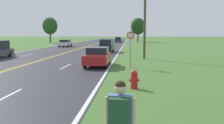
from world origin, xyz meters
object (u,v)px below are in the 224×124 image
tree_left_verge (138,26)px  car_dark_blue_sedan_receding (118,40)px  car_white_sedan_mid_far (65,43)px  tree_behind_sign (50,26)px  car_red_sedan_nearest (98,56)px  fire_hydrant (134,79)px  traffic_sign (131,40)px  hitchhiker_person (120,117)px  car_black_van_mid_near (107,45)px

tree_left_verge → car_dark_blue_sedan_receding: size_ratio=1.70×
car_white_sedan_mid_far → tree_behind_sign: bearing=24.5°
tree_behind_sign → car_red_sedan_nearest: tree_behind_sign is taller
fire_hydrant → car_dark_blue_sedan_receding: car_dark_blue_sedan_receding is taller
traffic_sign → car_red_sedan_nearest: (-2.55, 0.53, -1.29)m
fire_hydrant → hitchhiker_person: bearing=-93.2°
hitchhiker_person → car_white_sedan_mid_far: hitchhiker_person is taller
fire_hydrant → car_white_sedan_mid_far: car_white_sedan_mid_far is taller
tree_left_verge → car_black_van_mid_near: (-5.43, -38.26, -3.72)m
tree_left_verge → car_red_sedan_nearest: size_ratio=1.78×
fire_hydrant → tree_behind_sign: size_ratio=0.13×
fire_hydrant → car_white_sedan_mid_far: bearing=110.4°
car_white_sedan_mid_far → traffic_sign: bearing=-157.5°
car_black_van_mid_near → car_white_sedan_mid_far: (-9.36, 12.76, -0.17)m
traffic_sign → tree_left_verge: bearing=87.7°
fire_hydrant → car_dark_blue_sedan_receding: 57.55m
car_black_van_mid_near → car_white_sedan_mid_far: 15.82m
car_white_sedan_mid_far → hitchhiker_person: bearing=-165.3°
traffic_sign → car_white_sedan_mid_far: (-12.64, 27.48, -1.32)m
car_red_sedan_nearest → car_dark_blue_sedan_receding: (-1.05, 49.97, 0.01)m
traffic_sign → car_dark_blue_sedan_receding: 50.64m
fire_hydrant → car_dark_blue_sedan_receding: bearing=93.8°
fire_hydrant → tree_left_verge: size_ratio=0.12×
hitchhiker_person → fire_hydrant: 6.72m
tree_behind_sign → car_black_van_mid_near: size_ratio=1.65×
car_red_sedan_nearest → car_dark_blue_sedan_receding: bearing=-178.9°
traffic_sign → tree_left_verge: 53.09m
hitchhiker_person → tree_left_verge: 66.74m
tree_behind_sign → car_black_van_mid_near: (18.77, -31.48, -3.68)m
tree_left_verge → car_red_sedan_nearest: bearing=-95.1°
traffic_sign → tree_left_verge: size_ratio=0.39×
fire_hydrant → tree_left_verge: bearing=88.1°
car_red_sedan_nearest → fire_hydrant: bearing=20.1°
fire_hydrant → tree_behind_sign: bearing=112.7°
hitchhiker_person → tree_left_verge: size_ratio=0.24×
car_red_sedan_nearest → tree_left_verge: bearing=174.8°
car_black_van_mid_near → car_white_sedan_mid_far: bearing=-141.9°
hitchhiker_person → car_white_sedan_mid_far: bearing=22.4°
tree_left_verge → tree_behind_sign: tree_left_verge is taller
car_black_van_mid_near → car_dark_blue_sedan_receding: car_black_van_mid_near is taller
car_black_van_mid_near → car_dark_blue_sedan_receding: size_ratio=1.01×
tree_behind_sign → car_dark_blue_sedan_receding: tree_behind_sign is taller
car_red_sedan_nearest → car_black_van_mid_near: 14.21m
tree_behind_sign → car_dark_blue_sedan_receding: (18.46, 4.29, -3.81)m
tree_left_verge → tree_behind_sign: size_ratio=1.02×
car_white_sedan_mid_far → car_dark_blue_sedan_receding: car_dark_blue_sedan_receding is taller
tree_left_verge → car_white_sedan_mid_far: (-14.79, -25.50, -3.90)m
tree_behind_sign → car_white_sedan_mid_far: 21.30m
car_red_sedan_nearest → car_white_sedan_mid_far: (-10.10, 26.95, -0.03)m
fire_hydrant → tree_behind_sign: 57.75m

